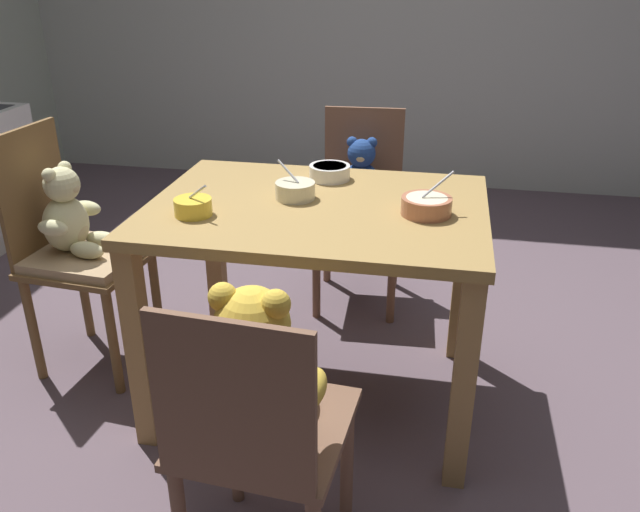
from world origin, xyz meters
TOP-DOWN VIEW (x-y plane):
  - ground_plane at (0.00, 0.00)m, footprint 5.20×5.20m
  - dining_table at (0.00, 0.00)m, footprint 1.09×0.81m
  - teddy_chair_far_center at (0.04, 0.80)m, footprint 0.41×0.44m
  - teddy_chair_near_left at (-0.93, 0.04)m, footprint 0.43×0.41m
  - teddy_chair_near_front at (0.02, -0.79)m, footprint 0.42×0.43m
  - porridge_bowl_white_far_center at (-0.01, 0.26)m, footprint 0.15×0.15m
  - porridge_bowl_cream_center at (-0.08, 0.04)m, footprint 0.13×0.13m
  - porridge_bowl_yellow_near_left at (-0.36, -0.17)m, footprint 0.12×0.12m
  - porridge_bowl_terracotta_near_right at (0.35, -0.03)m, footprint 0.16×0.16m

SIDE VIEW (x-z plane):
  - ground_plane at x=0.00m, z-range -0.04..0.00m
  - teddy_chair_far_center at x=0.04m, z-range 0.08..0.95m
  - teddy_chair_near_left at x=-0.93m, z-range 0.07..1.00m
  - teddy_chair_near_front at x=0.02m, z-range 0.14..1.00m
  - dining_table at x=0.00m, z-range 0.25..1.00m
  - porridge_bowl_white_far_center at x=-0.01m, z-range 0.75..0.80m
  - porridge_bowl_yellow_near_left at x=-0.36m, z-range 0.72..0.83m
  - porridge_bowl_terracotta_near_right at x=0.35m, z-range 0.71..0.84m
  - porridge_bowl_cream_center at x=-0.08m, z-range 0.72..0.84m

